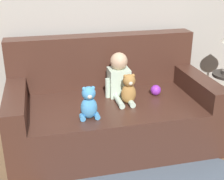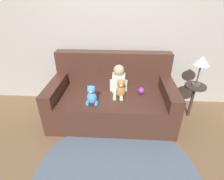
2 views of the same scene
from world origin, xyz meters
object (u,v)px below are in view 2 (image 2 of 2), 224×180
person_baby (119,80)px  side_table (199,72)px  couch (112,98)px  plush_toy_side (92,95)px  toy_ball (141,90)px  teddy_bear_brown (121,89)px

person_baby → side_table: side_table is taller
couch → person_baby: (0.09, 0.02, 0.27)m
person_baby → plush_toy_side: size_ratio=1.50×
couch → toy_ball: 0.43m
person_baby → teddy_bear_brown: bearing=-78.8°
teddy_bear_brown → toy_ball: teddy_bear_brown is taller
side_table → toy_ball: bearing=-174.0°
plush_toy_side → person_baby: bearing=47.6°
person_baby → teddy_bear_brown: (0.03, -0.17, -0.04)m
side_table → plush_toy_side: bearing=-164.9°
couch → teddy_bear_brown: size_ratio=6.55×
side_table → couch: bearing=-177.9°
teddy_bear_brown → plush_toy_side: size_ratio=1.01×
person_baby → side_table: 1.07m
person_baby → plush_toy_side: bearing=-132.4°
couch → side_table: bearing=2.1°
couch → teddy_bear_brown: bearing=-50.5°
person_baby → teddy_bear_brown: 0.18m
couch → toy_ball: size_ratio=18.56×
plush_toy_side → side_table: (1.38, 0.37, 0.19)m
teddy_bear_brown → couch: bearing=129.5°
couch → plush_toy_side: (-0.23, -0.33, 0.23)m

